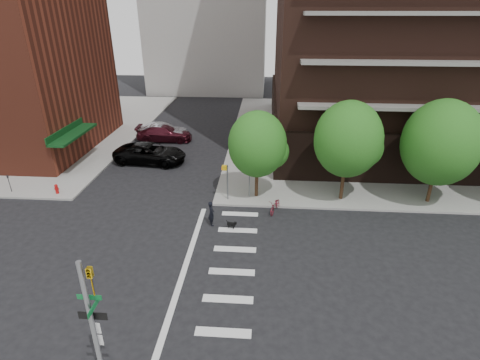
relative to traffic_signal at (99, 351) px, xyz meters
name	(u,v)px	position (x,y,z in m)	size (l,w,h in m)	color
ground	(175,269)	(0.47, 7.49, -2.70)	(120.00, 120.00, 0.00)	black
sidewalk_ne	(417,136)	(20.97, 30.99, -2.62)	(39.00, 33.00, 0.15)	gray
sidewalk_nw	(10,127)	(-24.03, 30.99, -2.62)	(31.00, 33.00, 0.15)	gray
crosswalk	(217,271)	(2.68, 7.49, -2.69)	(3.85, 13.00, 0.01)	silver
tree_a	(257,144)	(4.47, 15.99, 1.35)	(4.00, 4.00, 5.90)	#301E11
tree_b	(348,139)	(10.47, 15.99, 1.85)	(4.50, 4.50, 6.65)	#301E11
tree_c	(441,143)	(16.47, 15.99, 1.75)	(5.00, 5.00, 6.80)	#301E11
traffic_signal	(99,351)	(0.00, 0.00, 0.00)	(0.90, 0.75, 6.00)	slate
pedestrian_signal	(232,177)	(2.79, 15.42, -0.84)	(2.18, 0.67, 2.60)	slate
fire_hydrant	(57,188)	(-10.03, 15.29, -2.15)	(0.24, 0.24, 0.73)	#A50C0C
parking_meter	(9,182)	(-13.53, 15.29, -1.74)	(0.10, 0.08, 1.32)	black
parked_car_black	(150,153)	(-5.03, 22.00, -1.84)	(6.18, 2.85, 1.72)	black
parked_car_maroon	(164,133)	(-5.30, 27.89, -1.89)	(5.55, 2.26, 1.61)	#47131E
parked_car_silver	(162,132)	(-5.62, 28.30, -1.87)	(5.05, 1.76, 1.67)	#B4B5BD
scooter	(275,205)	(5.79, 13.99, -2.23)	(0.63, 1.80, 0.95)	maroon
dog_walker	(211,213)	(1.78, 12.05, -1.88)	(0.39, 0.60, 1.63)	black
dog	(232,224)	(3.09, 11.68, -2.38)	(0.60, 0.28, 0.50)	black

